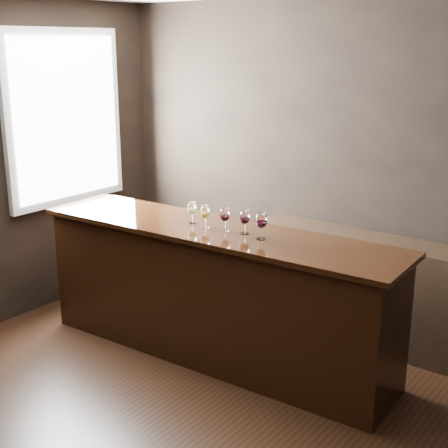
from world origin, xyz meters
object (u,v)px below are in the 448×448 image
Objects in this scene: back_bar_shelf at (395,296)px; glass_red_c at (261,221)px; bar_counter at (215,295)px; glass_amber at (205,212)px; glass_red_a at (225,215)px; glass_red_b at (245,218)px; glass_white at (192,209)px.

back_bar_shelf is 12.55× the size of glass_red_c.
bar_counter is at bearing 178.90° from glass_red_c.
glass_amber is 0.18m from glass_red_a.
glass_amber is 0.97× the size of glass_red_b.
glass_red_a and glass_red_b have the same top height.
bar_counter is at bearing -173.85° from glass_red_b.
glass_white reaches higher than bar_counter.
glass_red_a is at bearing -134.93° from back_bar_shelf.
glass_red_c is (0.33, -0.01, 0.01)m from glass_red_a.
glass_red_b is at bearing 7.77° from glass_amber.
bar_counter is 1.16× the size of back_bar_shelf.
bar_counter is 0.67m from glass_amber.
glass_white is at bearing -143.31° from back_bar_shelf.
glass_red_c is at bearing -1.02° from glass_red_a.
back_bar_shelf is at bearing 56.83° from glass_red_c.
glass_red_a is at bearing -169.17° from glass_red_b.
glass_red_c reaches higher than glass_amber.
bar_counter is 16.15× the size of glass_red_b.
glass_red_c is at bearing 1.06° from glass_amber.
bar_counter is 1.46m from back_bar_shelf.
glass_red_b reaches higher than bar_counter.
glass_amber is at bearing -175.03° from glass_red_a.
glass_amber is 0.88× the size of glass_red_c.
bar_counter is 0.81m from glass_red_c.
glass_red_b is (-0.82, -0.95, 0.73)m from back_bar_shelf.
glass_red_a is at bearing 4.97° from glass_amber.
glass_white is at bearing 178.84° from glass_red_c.
back_bar_shelf is 1.39m from glass_red_c.
glass_amber is at bearing -8.67° from glass_white.
glass_red_a reaches higher than glass_white.
bar_counter is 16.89× the size of glass_white.
back_bar_shelf is 13.84× the size of glass_red_a.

